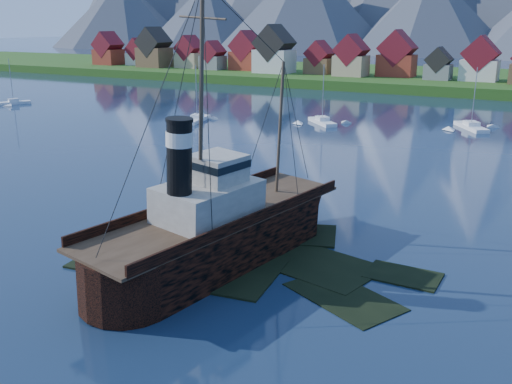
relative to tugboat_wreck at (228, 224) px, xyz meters
The scene contains 10 objects.
ground 3.43m from the tugboat_wreck, 88.38° to the right, with size 1400.00×1400.00×0.00m, color #162740.
shoal 3.95m from the tugboat_wreck, 20.24° to the left, with size 31.71×21.24×1.14m.
shore_bank 168.55m from the tugboat_wreck, 89.99° to the left, with size 600.00×80.00×3.20m, color #1D4413.
seawall 130.56m from the tugboat_wreck, 89.98° to the left, with size 600.00×2.50×2.00m, color #3F3D38.
town 154.40m from the tugboat_wreck, 102.38° to the left, with size 250.96×16.69×17.30m.
tugboat_wreck is the anchor object (origin of this frame).
sailboat_a 75.12m from the tugboat_wreck, 127.01° to the left, with size 5.11×10.49×12.43m.
sailboat_b 118.33m from the tugboat_wreck, 150.19° to the left, with size 5.79×8.37×12.14m.
sailboat_c 73.20m from the tugboat_wreck, 106.17° to the left, with size 8.86×8.77×12.86m.
sailboat_e 79.69m from the tugboat_wreck, 84.17° to the left, with size 8.29×10.68×12.72m.
Camera 1 is at (25.58, -39.25, 20.38)m, focal length 40.00 mm.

